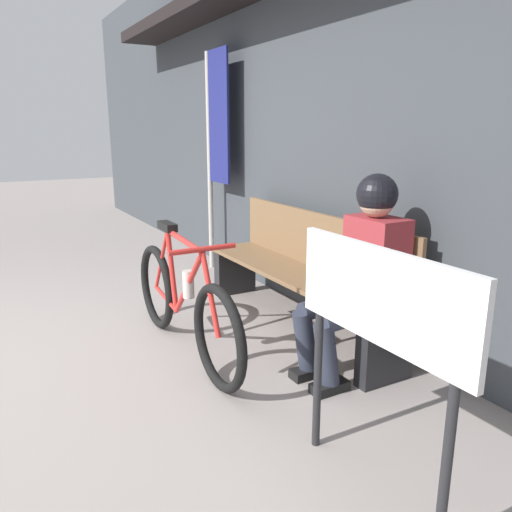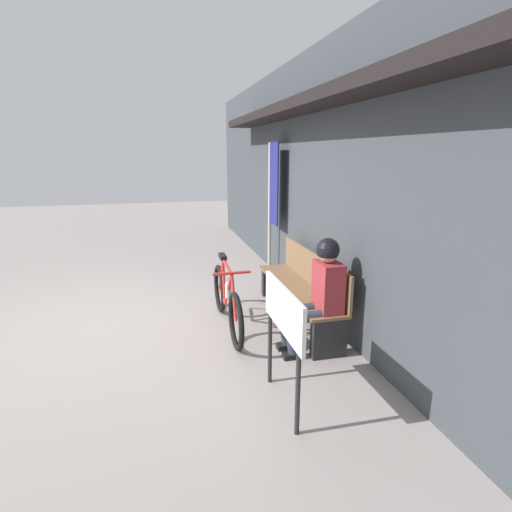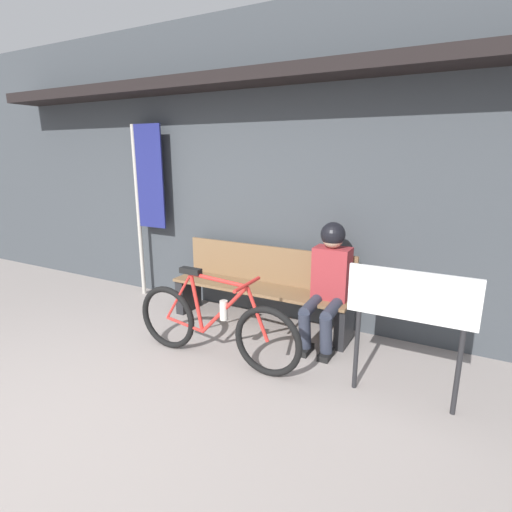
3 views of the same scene
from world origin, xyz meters
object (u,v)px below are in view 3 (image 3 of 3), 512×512
at_px(bicycle, 214,325).
at_px(person_seated, 329,276).
at_px(signboard, 410,306).
at_px(banner_pole, 146,190).
at_px(park_bench_near, 261,288).

xyz_separation_m(bicycle, person_seated, (0.76, 0.80, 0.34)).
bearing_deg(signboard, banner_pole, 164.95).
bearing_deg(bicycle, banner_pole, 148.25).
bearing_deg(banner_pole, signboard, -15.05).
bearing_deg(bicycle, signboard, 5.99).
relative_size(bicycle, person_seated, 1.40).
xyz_separation_m(park_bench_near, banner_pole, (-1.65, 0.12, 0.95)).
bearing_deg(signboard, bicycle, -174.01).
distance_m(park_bench_near, banner_pole, 1.91).
height_order(bicycle, person_seated, person_seated).
bearing_deg(park_bench_near, person_seated, -8.31).
height_order(park_bench_near, banner_pole, banner_pole).
distance_m(park_bench_near, signboard, 1.77).
relative_size(park_bench_near, person_seated, 1.66).
bearing_deg(person_seated, banner_pole, 174.63).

